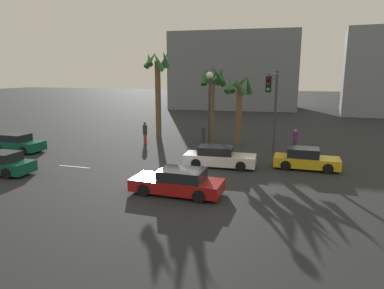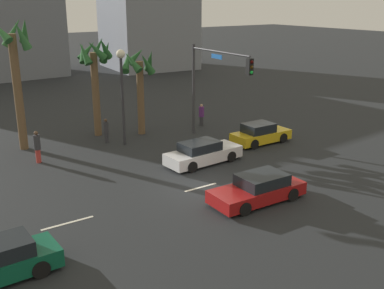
{
  "view_description": "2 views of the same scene",
  "coord_description": "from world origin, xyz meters",
  "px_view_note": "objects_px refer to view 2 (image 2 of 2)",
  "views": [
    {
      "loc": [
        6.68,
        -18.6,
        6.05
      ],
      "look_at": [
        0.89,
        0.37,
        1.92
      ],
      "focal_mm": 31.92,
      "sensor_mm": 36.0,
      "label": 1
    },
    {
      "loc": [
        -12.76,
        -17.78,
        9.23
      ],
      "look_at": [
        -0.02,
        1.01,
        2.01
      ],
      "focal_mm": 43.22,
      "sensor_mm": 36.0,
      "label": 2
    }
  ],
  "objects_px": {
    "palm_tree_2": "(95,64)",
    "palm_tree_0": "(139,74)",
    "car_2": "(260,134)",
    "pedestrian_0": "(37,146)",
    "car_0": "(203,153)",
    "pedestrian_1": "(201,115)",
    "traffic_signal": "(212,77)",
    "palm_tree_1": "(14,59)",
    "building_1": "(148,21)",
    "pedestrian_2": "(106,130)",
    "streetlamp": "(122,79)",
    "car_5": "(258,189)"
  },
  "relations": [
    {
      "from": "palm_tree_2",
      "to": "building_1",
      "type": "relative_size",
      "value": 0.55
    },
    {
      "from": "traffic_signal",
      "to": "pedestrian_2",
      "type": "height_order",
      "value": "traffic_signal"
    },
    {
      "from": "car_5",
      "to": "palm_tree_0",
      "type": "distance_m",
      "value": 13.77
    },
    {
      "from": "car_2",
      "to": "traffic_signal",
      "type": "bearing_deg",
      "value": 135.61
    },
    {
      "from": "streetlamp",
      "to": "pedestrian_0",
      "type": "bearing_deg",
      "value": -176.95
    },
    {
      "from": "streetlamp",
      "to": "building_1",
      "type": "xyz_separation_m",
      "value": [
        18.7,
        30.4,
        1.9
      ]
    },
    {
      "from": "car_5",
      "to": "building_1",
      "type": "bearing_deg",
      "value": 67.49
    },
    {
      "from": "traffic_signal",
      "to": "palm_tree_2",
      "type": "xyz_separation_m",
      "value": [
        -5.72,
        5.5,
        0.67
      ]
    },
    {
      "from": "streetlamp",
      "to": "palm_tree_2",
      "type": "relative_size",
      "value": 0.9
    },
    {
      "from": "car_2",
      "to": "pedestrian_2",
      "type": "xyz_separation_m",
      "value": [
        -8.42,
        5.81,
        0.24
      ]
    },
    {
      "from": "car_0",
      "to": "pedestrian_1",
      "type": "distance_m",
      "value": 8.35
    },
    {
      "from": "palm_tree_2",
      "to": "palm_tree_0",
      "type": "bearing_deg",
      "value": -28.69
    },
    {
      "from": "pedestrian_0",
      "to": "palm_tree_0",
      "type": "relative_size",
      "value": 0.32
    },
    {
      "from": "car_2",
      "to": "palm_tree_1",
      "type": "relative_size",
      "value": 0.5
    },
    {
      "from": "car_2",
      "to": "streetlamp",
      "type": "xyz_separation_m",
      "value": [
        -7.63,
        4.73,
        3.71
      ]
    },
    {
      "from": "car_2",
      "to": "pedestrian_1",
      "type": "bearing_deg",
      "value": 97.08
    },
    {
      "from": "car_0",
      "to": "palm_tree_1",
      "type": "bearing_deg",
      "value": 132.17
    },
    {
      "from": "traffic_signal",
      "to": "palm_tree_1",
      "type": "relative_size",
      "value": 0.77
    },
    {
      "from": "car_5",
      "to": "streetlamp",
      "type": "xyz_separation_m",
      "value": [
        -1.3,
        11.58,
        3.73
      ]
    },
    {
      "from": "pedestrian_1",
      "to": "palm_tree_2",
      "type": "relative_size",
      "value": 0.24
    },
    {
      "from": "streetlamp",
      "to": "palm_tree_0",
      "type": "xyz_separation_m",
      "value": [
        2.1,
        1.67,
        -0.06
      ]
    },
    {
      "from": "traffic_signal",
      "to": "palm_tree_1",
      "type": "height_order",
      "value": "palm_tree_1"
    },
    {
      "from": "car_2",
      "to": "palm_tree_2",
      "type": "bearing_deg",
      "value": 136.0
    },
    {
      "from": "pedestrian_2",
      "to": "palm_tree_1",
      "type": "relative_size",
      "value": 0.2
    },
    {
      "from": "car_2",
      "to": "palm_tree_1",
      "type": "distance_m",
      "value": 16.17
    },
    {
      "from": "car_5",
      "to": "pedestrian_1",
      "type": "bearing_deg",
      "value": 65.98
    },
    {
      "from": "car_0",
      "to": "palm_tree_1",
      "type": "height_order",
      "value": "palm_tree_1"
    },
    {
      "from": "car_0",
      "to": "car_2",
      "type": "distance_m",
      "value": 5.58
    },
    {
      "from": "traffic_signal",
      "to": "pedestrian_1",
      "type": "relative_size",
      "value": 3.79
    },
    {
      "from": "car_0",
      "to": "building_1",
      "type": "distance_m",
      "value": 40.23
    },
    {
      "from": "streetlamp",
      "to": "pedestrian_1",
      "type": "distance_m",
      "value": 7.8
    },
    {
      "from": "pedestrian_0",
      "to": "pedestrian_2",
      "type": "height_order",
      "value": "pedestrian_0"
    },
    {
      "from": "car_2",
      "to": "palm_tree_1",
      "type": "height_order",
      "value": "palm_tree_1"
    },
    {
      "from": "pedestrian_2",
      "to": "building_1",
      "type": "height_order",
      "value": "building_1"
    },
    {
      "from": "car_5",
      "to": "palm_tree_1",
      "type": "height_order",
      "value": "palm_tree_1"
    },
    {
      "from": "car_0",
      "to": "building_1",
      "type": "relative_size",
      "value": 0.38
    },
    {
      "from": "car_5",
      "to": "traffic_signal",
      "type": "relative_size",
      "value": 0.75
    },
    {
      "from": "palm_tree_1",
      "to": "building_1",
      "type": "xyz_separation_m",
      "value": [
        24.42,
        27.55,
        0.53
      ]
    },
    {
      "from": "pedestrian_0",
      "to": "palm_tree_1",
      "type": "relative_size",
      "value": 0.23
    },
    {
      "from": "streetlamp",
      "to": "pedestrian_2",
      "type": "distance_m",
      "value": 3.72
    },
    {
      "from": "car_2",
      "to": "traffic_signal",
      "type": "relative_size",
      "value": 0.65
    },
    {
      "from": "pedestrian_0",
      "to": "palm_tree_0",
      "type": "height_order",
      "value": "palm_tree_0"
    },
    {
      "from": "car_2",
      "to": "palm_tree_2",
      "type": "xyz_separation_m",
      "value": [
        -8.08,
        7.8,
        4.36
      ]
    },
    {
      "from": "car_2",
      "to": "pedestrian_0",
      "type": "relative_size",
      "value": 2.13
    },
    {
      "from": "traffic_signal",
      "to": "car_2",
      "type": "bearing_deg",
      "value": -44.39
    },
    {
      "from": "pedestrian_0",
      "to": "palm_tree_2",
      "type": "bearing_deg",
      "value": 32.65
    },
    {
      "from": "car_5",
      "to": "palm_tree_1",
      "type": "distance_m",
      "value": 16.84
    },
    {
      "from": "car_0",
      "to": "palm_tree_2",
      "type": "distance_m",
      "value": 10.25
    },
    {
      "from": "pedestrian_0",
      "to": "palm_tree_0",
      "type": "distance_m",
      "value": 8.71
    },
    {
      "from": "pedestrian_0",
      "to": "pedestrian_1",
      "type": "bearing_deg",
      "value": 5.96
    }
  ]
}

